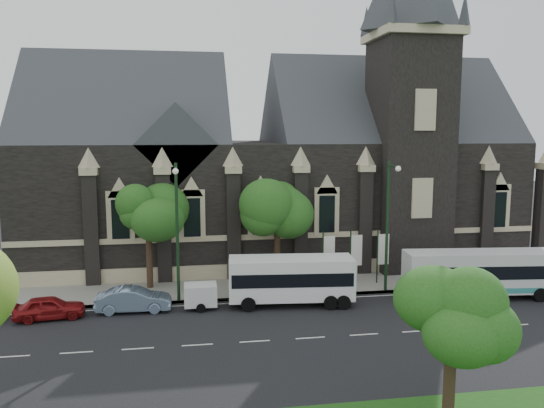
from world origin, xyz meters
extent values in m
plane|color=black|center=(0.00, 0.00, 0.00)|extent=(160.00, 160.00, 0.00)
cube|color=gray|center=(0.00, 9.50, 0.07)|extent=(80.00, 5.00, 0.15)
cube|color=black|center=(4.00, 19.50, 5.00)|extent=(40.00, 15.00, 10.00)
cube|color=#303238|center=(-8.00, 19.50, 10.00)|extent=(16.00, 15.00, 15.00)
cube|color=#303238|center=(14.00, 19.50, 10.00)|extent=(20.00, 15.00, 15.00)
cube|color=#303238|center=(-4.00, 15.00, 10.00)|extent=(6.00, 6.00, 6.00)
cube|color=black|center=(14.00, 13.50, 9.00)|extent=(5.50, 5.50, 18.00)
cube|color=tan|center=(14.00, 13.50, 18.20)|extent=(6.20, 6.20, 0.60)
cube|color=tan|center=(4.00, 11.96, 3.20)|extent=(40.00, 0.22, 0.40)
cube|color=tan|center=(4.00, 11.96, 0.60)|extent=(40.00, 0.25, 1.20)
cube|color=black|center=(2.00, 11.82, 4.80)|extent=(1.20, 0.12, 2.80)
cylinder|color=black|center=(6.00, -9.50, 1.54)|extent=(0.44, 0.44, 3.08)
sphere|color=#1D5219|center=(6.00, -9.50, 4.48)|extent=(3.20, 3.20, 3.20)
sphere|color=#1D5219|center=(6.60, -8.90, 5.08)|extent=(2.40, 2.40, 2.40)
cylinder|color=black|center=(3.00, 10.50, 1.98)|extent=(0.44, 0.44, 3.96)
sphere|color=#1D5219|center=(3.00, 10.50, 5.64)|extent=(3.84, 3.84, 3.84)
sphere|color=#1D5219|center=(3.72, 11.22, 6.36)|extent=(2.88, 2.88, 2.88)
cylinder|color=black|center=(-6.00, 10.50, 1.98)|extent=(0.44, 0.44, 3.96)
sphere|color=#1D5219|center=(-6.00, 10.50, 5.57)|extent=(3.68, 3.68, 3.68)
sphere|color=#1D5219|center=(-5.31, 11.19, 6.26)|extent=(2.76, 2.76, 2.76)
cylinder|color=#163119|center=(10.00, 7.30, 4.50)|extent=(0.20, 0.20, 9.00)
cylinder|color=#163119|center=(10.00, 6.50, 8.70)|extent=(0.10, 1.60, 0.10)
sphere|color=silver|center=(10.00, 5.70, 8.60)|extent=(0.36, 0.36, 0.36)
cylinder|color=#163119|center=(-4.00, 7.30, 4.50)|extent=(0.20, 0.20, 9.00)
cylinder|color=#163119|center=(-4.00, 6.50, 8.70)|extent=(0.10, 1.60, 0.10)
sphere|color=silver|center=(-4.00, 5.70, 8.60)|extent=(0.36, 0.36, 0.36)
cylinder|color=#163119|center=(6.00, 9.00, 2.00)|extent=(0.10, 0.10, 4.00)
cube|color=white|center=(6.45, 9.00, 2.60)|extent=(0.80, 0.04, 2.20)
cylinder|color=#163119|center=(8.00, 9.00, 2.00)|extent=(0.10, 0.10, 4.00)
cube|color=white|center=(8.45, 9.00, 2.60)|extent=(0.80, 0.04, 2.20)
cylinder|color=#163119|center=(10.00, 9.00, 2.00)|extent=(0.10, 0.10, 4.00)
cube|color=white|center=(10.45, 9.00, 2.60)|extent=(0.80, 0.04, 2.20)
cube|color=silver|center=(16.06, 5.09, 1.78)|extent=(10.85, 3.33, 2.66)
cube|color=black|center=(16.06, 5.09, 1.93)|extent=(10.43, 3.32, 0.87)
cube|color=teal|center=(16.06, 5.09, 0.75)|extent=(10.42, 3.31, 0.35)
cylinder|color=black|center=(12.23, 4.38, 0.45)|extent=(0.92, 0.37, 0.90)
cylinder|color=black|center=(12.46, 6.59, 0.45)|extent=(0.92, 0.37, 0.90)
cylinder|color=black|center=(19.13, 3.65, 0.45)|extent=(0.92, 0.37, 0.90)
cylinder|color=black|center=(19.36, 5.86, 0.45)|extent=(0.92, 0.37, 0.90)
cylinder|color=black|center=(20.42, 5.75, 0.45)|extent=(0.92, 0.37, 0.90)
cube|color=white|center=(3.08, 5.73, 1.74)|extent=(8.05, 3.18, 2.58)
cube|color=black|center=(3.08, 5.73, 1.88)|extent=(7.74, 3.19, 0.85)
cylinder|color=black|center=(0.23, 4.75, 0.45)|extent=(0.92, 0.36, 0.90)
cylinder|color=black|center=(0.45, 7.21, 0.45)|extent=(0.92, 0.36, 0.90)
cylinder|color=black|center=(5.31, 4.29, 0.45)|extent=(0.92, 0.36, 0.90)
cylinder|color=black|center=(5.54, 6.75, 0.45)|extent=(0.92, 0.36, 0.90)
cylinder|color=black|center=(6.09, 4.22, 0.45)|extent=(0.92, 0.36, 0.90)
cylinder|color=black|center=(6.32, 6.67, 0.45)|extent=(0.92, 0.36, 0.90)
cube|color=silver|center=(-2.65, 5.81, 0.90)|extent=(2.01, 1.51, 1.30)
cylinder|color=black|center=(-2.65, 5.06, 0.28)|extent=(0.56, 0.20, 0.56)
cylinder|color=black|center=(-2.64, 6.55, 0.28)|extent=(0.56, 0.20, 0.56)
cylinder|color=black|center=(-1.35, 5.80, 0.55)|extent=(1.20, 0.09, 0.08)
imported|color=#778EAC|center=(-6.71, 5.93, 0.75)|extent=(4.57, 1.69, 1.49)
imported|color=maroon|center=(-11.49, 5.36, 0.69)|extent=(4.21, 2.16, 1.37)
camera|label=1|loc=(-3.46, -27.04, 11.06)|focal=35.76mm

